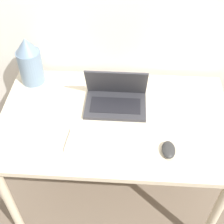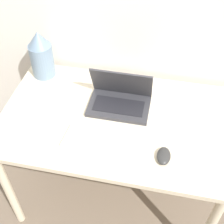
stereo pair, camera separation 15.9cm
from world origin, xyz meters
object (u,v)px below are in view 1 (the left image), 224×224
laptop (116,97)px  keyboard (108,145)px  mouse (169,150)px  vase (30,61)px

laptop → keyboard: laptop is taller
laptop → keyboard: 0.31m
keyboard → mouse: 0.30m
mouse → vase: bearing=147.9°
laptop → vase: vase is taller
vase → keyboard: bearing=-44.3°
laptop → mouse: size_ratio=3.17×
keyboard → vase: 0.70m
laptop → mouse: laptop is taller
keyboard → vase: size_ratio=1.41×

